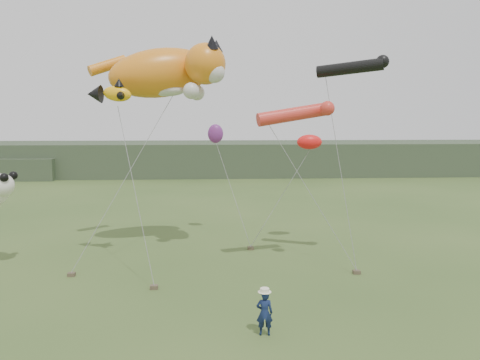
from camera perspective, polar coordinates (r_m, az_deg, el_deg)
The scene contains 8 objects.
ground at distance 16.42m, azimuth -4.79°, elevation -17.24°, with size 120.00×120.00×0.00m, color #385123.
headland at distance 59.93m, azimuth -6.71°, elevation 2.58°, with size 90.00×13.00×4.00m.
festival_attendant at distance 15.46m, azimuth 3.01°, elevation -15.89°, with size 0.53×0.35×1.46m, color #121F46.
sandbag_anchors at distance 21.13m, azimuth -8.24°, elevation -11.36°, with size 15.41×7.09×0.16m.
cat_kite at distance 24.41m, azimuth -8.41°, elevation 12.93°, with size 7.17×4.14×3.26m.
fish_kite at distance 22.52m, azimuth -15.70°, elevation 10.13°, with size 2.17×1.44×1.11m.
tube_kites at distance 21.87m, azimuth 10.15°, elevation 10.39°, with size 6.00×2.04×3.20m.
misc_kites at distance 26.39m, azimuth 3.50°, elevation 5.09°, with size 6.21×3.28×1.34m.
Camera 1 is at (0.45, -14.93, 6.82)m, focal length 35.00 mm.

